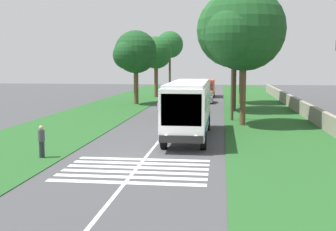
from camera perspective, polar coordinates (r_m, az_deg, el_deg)
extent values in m
plane|color=#424244|center=(22.39, -3.39, -6.00)|extent=(160.00, 160.00, 0.00)
cube|color=#235623|center=(38.76, -11.37, -0.64)|extent=(120.00, 8.00, 0.04)
cube|color=#235623|center=(37.05, 13.49, -1.04)|extent=(120.00, 8.00, 0.04)
cube|color=silver|center=(37.02, 0.77, -0.88)|extent=(110.00, 0.16, 0.01)
cube|color=white|center=(29.15, 2.70, 1.17)|extent=(11.00, 2.50, 2.90)
cube|color=slate|center=(29.40, 2.75, 2.24)|extent=(9.68, 2.54, 0.85)
cube|color=slate|center=(23.70, 1.72, 0.72)|extent=(0.08, 2.20, 1.74)
cube|color=#1E4C9E|center=(29.26, 2.69, -0.78)|extent=(10.78, 2.53, 0.36)
cube|color=white|center=(29.03, 2.72, 4.20)|extent=(10.56, 2.30, 0.18)
cube|color=black|center=(23.80, 1.68, -3.09)|extent=(0.16, 2.40, 0.40)
sphere|color=#F2EDCC|center=(23.92, -0.23, -2.72)|extent=(0.24, 0.24, 0.24)
sphere|color=#F2EDCC|center=(23.78, 3.63, -2.79)|extent=(0.24, 0.24, 0.24)
cylinder|color=black|center=(25.62, -0.54, -3.10)|extent=(1.10, 0.32, 1.10)
cylinder|color=black|center=(32.89, 1.14, -0.90)|extent=(1.10, 0.32, 1.10)
cylinder|color=black|center=(25.43, 4.61, -3.20)|extent=(1.10, 0.32, 1.10)
cylinder|color=black|center=(32.74, 5.15, -0.96)|extent=(1.10, 0.32, 1.10)
cube|color=silver|center=(18.69, -5.55, -8.61)|extent=(0.45, 6.80, 0.01)
cube|color=silver|center=(19.54, -4.98, -7.92)|extent=(0.45, 6.80, 0.01)
cube|color=silver|center=(20.39, -4.45, -7.28)|extent=(0.45, 6.80, 0.01)
cube|color=silver|center=(21.25, -3.97, -6.70)|extent=(0.45, 6.80, 0.01)
cube|color=silver|center=(22.11, -3.53, -6.16)|extent=(0.45, 6.80, 0.01)
cube|color=silver|center=(22.97, -3.12, -5.66)|extent=(0.45, 6.80, 0.01)
cube|color=silver|center=(47.24, 0.04, 1.43)|extent=(4.30, 1.75, 0.70)
cube|color=slate|center=(47.08, 0.02, 2.17)|extent=(2.00, 1.61, 0.55)
cylinder|color=black|center=(46.02, -1.13, 1.03)|extent=(0.64, 0.22, 0.64)
cylinder|color=black|center=(48.69, -0.68, 1.35)|extent=(0.64, 0.22, 0.64)
cylinder|color=black|center=(45.83, 0.80, 1.00)|extent=(0.64, 0.22, 0.64)
cylinder|color=black|center=(48.50, 1.15, 1.32)|extent=(0.64, 0.22, 0.64)
cube|color=gray|center=(55.31, 4.90, 2.19)|extent=(4.30, 1.75, 0.70)
cube|color=slate|center=(55.16, 4.91, 2.83)|extent=(2.00, 1.61, 0.55)
cylinder|color=black|center=(54.01, 4.02, 1.87)|extent=(0.64, 0.22, 0.64)
cylinder|color=black|center=(56.70, 4.16, 2.10)|extent=(0.64, 0.22, 0.64)
cylinder|color=black|center=(53.96, 5.68, 1.85)|extent=(0.64, 0.22, 0.64)
cylinder|color=black|center=(56.65, 5.74, 2.08)|extent=(0.64, 0.22, 0.64)
cube|color=#CC4C33|center=(65.13, 5.09, 3.73)|extent=(6.00, 2.10, 2.10)
cube|color=slate|center=(65.31, 5.10, 4.07)|extent=(5.04, 2.13, 0.70)
cube|color=slate|center=(62.16, 5.00, 3.77)|extent=(0.06, 1.76, 1.18)
cylinder|color=black|center=(63.34, 4.16, 2.65)|extent=(0.76, 0.24, 0.76)
cylinder|color=black|center=(67.13, 4.32, 2.88)|extent=(0.76, 0.24, 0.76)
cylinder|color=black|center=(63.28, 5.88, 2.63)|extent=(0.76, 0.24, 0.76)
cylinder|color=black|center=(67.07, 5.94, 2.86)|extent=(0.76, 0.24, 0.76)
cylinder|color=brown|center=(64.06, -1.54, 4.70)|extent=(0.55, 0.55, 5.11)
sphere|color=#1E5623|center=(64.03, -1.55, 8.12)|extent=(4.63, 4.63, 4.63)
sphere|color=#1E5623|center=(65.40, -1.37, 7.79)|extent=(3.10, 3.10, 3.10)
sphere|color=#1E5623|center=(62.99, -2.34, 7.82)|extent=(2.85, 2.85, 2.85)
cylinder|color=brown|center=(53.18, -4.14, 4.09)|extent=(0.55, 0.55, 4.82)
sphere|color=#19471E|center=(53.13, -4.17, 8.19)|extent=(5.08, 5.08, 5.08)
sphere|color=#19471E|center=(54.62, -3.86, 7.76)|extent=(3.80, 3.80, 3.80)
sphere|color=#19471E|center=(52.04, -5.27, 7.79)|extent=(3.38, 3.38, 3.38)
cylinder|color=#3D2D1E|center=(85.11, 0.23, 5.85)|extent=(0.40, 0.40, 6.96)
sphere|color=#1E5623|center=(85.16, 0.23, 9.13)|extent=(5.11, 5.11, 5.11)
sphere|color=#1E5623|center=(86.67, 0.35, 8.84)|extent=(3.13, 3.13, 3.13)
sphere|color=#1E5623|center=(83.98, -0.40, 8.90)|extent=(3.09, 3.09, 3.09)
cylinder|color=brown|center=(54.47, 9.38, 4.71)|extent=(0.42, 0.42, 6.01)
sphere|color=#286B2D|center=(54.52, 9.48, 9.77)|extent=(6.59, 6.59, 6.59)
sphere|color=#286B2D|center=(56.47, 9.39, 9.17)|extent=(3.65, 3.65, 3.65)
sphere|color=#286B2D|center=(52.82, 8.47, 9.35)|extent=(3.91, 3.91, 3.91)
cylinder|color=brown|center=(35.30, 9.65, 3.38)|extent=(0.46, 0.46, 5.73)
sphere|color=#19471E|center=(35.33, 9.80, 10.91)|extent=(6.45, 6.45, 6.45)
sphere|color=#19471E|center=(37.23, 9.64, 9.95)|extent=(3.82, 3.82, 3.82)
sphere|color=#19471E|center=(33.66, 8.25, 10.32)|extent=(3.98, 3.98, 3.98)
cylinder|color=#3D2D1E|center=(45.47, 8.46, 4.39)|extent=(0.54, 0.54, 6.11)
sphere|color=#1E5623|center=(45.55, 8.58, 10.86)|extent=(7.58, 7.58, 7.58)
sphere|color=#1E5623|center=(47.78, 8.49, 9.99)|extent=(5.30, 5.30, 5.30)
sphere|color=#1E5623|center=(43.61, 7.11, 10.32)|extent=(4.23, 4.23, 4.23)
cylinder|color=#473828|center=(38.22, 8.33, 4.87)|extent=(0.24, 0.24, 7.35)
cube|color=#3D3326|center=(38.24, 8.41, 9.48)|extent=(0.12, 1.40, 0.12)
cube|color=gray|center=(42.39, 17.32, 0.72)|extent=(70.00, 0.40, 1.29)
cylinder|color=#26262D|center=(24.04, -15.96, -4.23)|extent=(0.28, 0.28, 0.85)
cylinder|color=#3F3F47|center=(23.91, -16.01, -2.53)|extent=(0.34, 0.34, 0.60)
sphere|color=tan|center=(23.85, -16.05, -1.53)|extent=(0.24, 0.24, 0.24)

